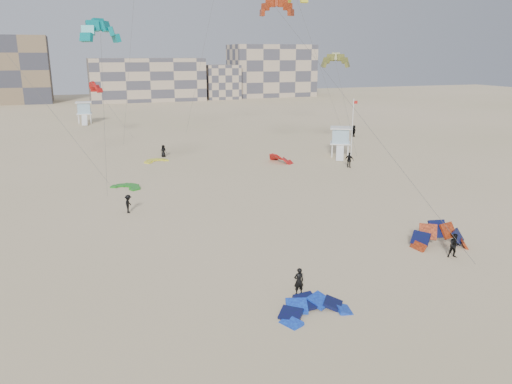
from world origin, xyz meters
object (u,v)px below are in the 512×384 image
object	(u,v)px
lifeguard_tower_near	(340,142)
kitesurfer_main	(299,281)
kite_ground_orange	(439,247)
kite_ground_blue	(314,313)

from	to	relation	value
lifeguard_tower_near	kitesurfer_main	bearing A→B (deg)	-93.00
kite_ground_orange	kitesurfer_main	distance (m)	12.84
lifeguard_tower_near	kite_ground_blue	bearing A→B (deg)	-91.52
kite_ground_blue	lifeguard_tower_near	xyz separation A→B (m)	(21.92, 36.71, 1.91)
kite_ground_blue	kitesurfer_main	size ratio (longest dim) A/B	2.45
kite_ground_orange	lifeguard_tower_near	xyz separation A→B (m)	(9.37, 31.21, 1.91)
kite_ground_orange	kite_ground_blue	bearing A→B (deg)	-144.90
kite_ground_blue	kite_ground_orange	distance (m)	13.70
kitesurfer_main	lifeguard_tower_near	size ratio (longest dim) A/B	0.28
kite_ground_blue	kite_ground_orange	size ratio (longest dim) A/B	0.94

